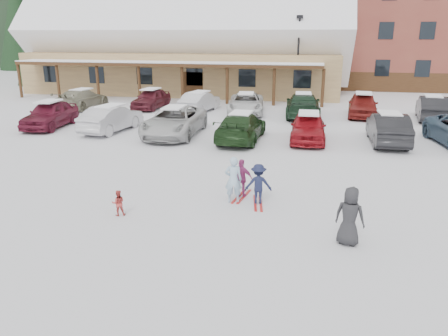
% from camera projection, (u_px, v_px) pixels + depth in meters
% --- Properties ---
extents(ground, '(160.00, 160.00, 0.00)m').
position_uv_depth(ground, '(208.00, 207.00, 13.78)').
color(ground, white).
rests_on(ground, ground).
extents(day_lodge, '(29.12, 12.50, 10.38)m').
position_uv_depth(day_lodge, '(186.00, 48.00, 40.53)').
color(day_lodge, tan).
rests_on(day_lodge, ground).
extents(lamp_post, '(0.50, 0.25, 6.62)m').
position_uv_depth(lamp_post, '(298.00, 54.00, 34.66)').
color(lamp_post, black).
rests_on(lamp_post, ground).
extents(conifer_0, '(4.40, 4.40, 10.20)m').
position_uv_depth(conifer_0, '(33.00, 29.00, 45.26)').
color(conifer_0, black).
rests_on(conifer_0, ground).
extents(conifer_2, '(5.28, 5.28, 12.24)m').
position_uv_depth(conifer_2, '(61.00, 21.00, 56.93)').
color(conifer_2, black).
rests_on(conifer_2, ground).
extents(conifer_3, '(3.96, 3.96, 9.18)m').
position_uv_depth(conifer_3, '(344.00, 35.00, 52.25)').
color(conifer_3, black).
rests_on(conifer_3, ground).
extents(adult_skier, '(0.61, 0.45, 1.53)m').
position_uv_depth(adult_skier, '(233.00, 180.00, 13.94)').
color(adult_skier, '#A1C3DC').
rests_on(adult_skier, ground).
extents(toddler_red, '(0.48, 0.44, 0.79)m').
position_uv_depth(toddler_red, '(118.00, 203.00, 13.02)').
color(toddler_red, '#BA3D39').
rests_on(toddler_red, ground).
extents(child_navy, '(0.92, 0.63, 1.32)m').
position_uv_depth(child_navy, '(258.00, 184.00, 13.85)').
color(child_navy, '#171D3B').
rests_on(child_navy, ground).
extents(skis_child_navy, '(0.43, 1.41, 0.03)m').
position_uv_depth(skis_child_navy, '(258.00, 203.00, 14.04)').
color(skis_child_navy, red).
rests_on(skis_child_navy, ground).
extents(child_magenta, '(0.80, 0.43, 1.30)m').
position_uv_depth(child_magenta, '(242.00, 178.00, 14.43)').
color(child_magenta, '#A83676').
rests_on(child_magenta, ground).
extents(skis_child_magenta, '(0.41, 1.41, 0.03)m').
position_uv_depth(skis_child_magenta, '(241.00, 196.00, 14.62)').
color(skis_child_magenta, red).
rests_on(skis_child_magenta, ground).
extents(bystander_dark, '(0.88, 0.71, 1.56)m').
position_uv_depth(bystander_dark, '(350.00, 216.00, 11.12)').
color(bystander_dark, '#28282B').
rests_on(bystander_dark, ground).
extents(parked_car_0, '(2.17, 4.63, 1.53)m').
position_uv_depth(parked_car_0, '(50.00, 114.00, 25.27)').
color(parked_car_0, maroon).
rests_on(parked_car_0, ground).
extents(parked_car_1, '(2.13, 4.57, 1.45)m').
position_uv_depth(parked_car_1, '(111.00, 118.00, 24.23)').
color(parked_car_1, '#BCBAC0').
rests_on(parked_car_1, ground).
extents(parked_car_2, '(2.62, 5.53, 1.53)m').
position_uv_depth(parked_car_2, '(174.00, 121.00, 23.27)').
color(parked_car_2, '#BDBDBD').
rests_on(parked_car_2, ground).
extents(parked_car_3, '(2.15, 4.98, 1.43)m').
position_uv_depth(parked_car_3, '(241.00, 127.00, 22.14)').
color(parked_car_3, '#1B3517').
rests_on(parked_car_3, ground).
extents(parked_car_4, '(1.77, 4.28, 1.45)m').
position_uv_depth(parked_car_4, '(308.00, 127.00, 22.01)').
color(parked_car_4, maroon).
rests_on(parked_car_4, ground).
extents(parked_car_5, '(1.66, 4.64, 1.52)m').
position_uv_depth(parked_car_5, '(388.00, 128.00, 21.54)').
color(parked_car_5, black).
rests_on(parked_car_5, ground).
extents(parked_car_7, '(2.34, 4.99, 1.41)m').
position_uv_depth(parked_car_7, '(82.00, 99.00, 31.64)').
color(parked_car_7, gray).
rests_on(parked_car_7, ground).
extents(parked_car_8, '(1.96, 4.30, 1.43)m').
position_uv_depth(parked_car_8, '(151.00, 99.00, 31.68)').
color(parked_car_8, maroon).
rests_on(parked_car_8, ground).
extents(parked_car_9, '(2.12, 4.37, 1.38)m').
position_uv_depth(parked_car_9, '(200.00, 102.00, 30.46)').
color(parked_car_9, silver).
rests_on(parked_car_9, ground).
extents(parked_car_10, '(2.87, 5.26, 1.40)m').
position_uv_depth(parked_car_10, '(246.00, 103.00, 29.64)').
color(parked_car_10, silver).
rests_on(parked_car_10, ground).
extents(parked_car_11, '(2.41, 5.43, 1.55)m').
position_uv_depth(parked_car_11, '(303.00, 105.00, 28.47)').
color(parked_car_11, '#1A3421').
rests_on(parked_car_11, ground).
extents(parked_car_12, '(2.14, 4.65, 1.54)m').
position_uv_depth(parked_car_12, '(363.00, 105.00, 28.61)').
color(parked_car_12, maroon).
rests_on(parked_car_12, ground).
extents(parked_car_13, '(2.19, 4.78, 1.52)m').
position_uv_depth(parked_car_13, '(432.00, 108.00, 27.45)').
color(parked_car_13, black).
rests_on(parked_car_13, ground).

